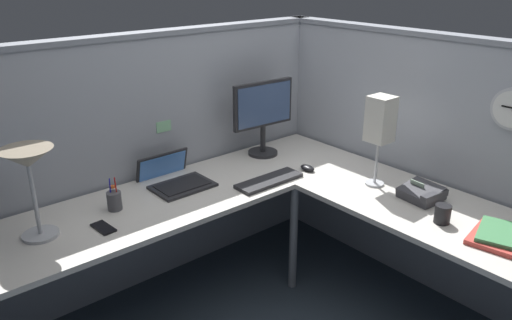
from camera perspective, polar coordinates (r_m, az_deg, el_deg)
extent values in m
plane|color=#2D3842|center=(3.17, 4.02, -16.37)|extent=(6.80, 6.80, 0.00)
cube|color=#999EA8|center=(3.21, -11.26, -0.29)|extent=(2.57, 0.10, 1.55)
cube|color=gray|center=(3.01, -12.37, 13.79)|extent=(2.57, 0.12, 0.03)
cube|color=#999EA8|center=(3.26, 18.77, -0.73)|extent=(0.10, 2.37, 1.55)
cube|color=gray|center=(3.06, 20.57, 13.07)|extent=(0.12, 2.37, 0.03)
cube|color=beige|center=(2.91, -7.44, -3.68)|extent=(2.35, 0.66, 0.03)
cube|color=beige|center=(2.81, 20.14, -5.88)|extent=(0.66, 1.49, 0.03)
cylinder|color=slate|center=(3.16, 4.26, -8.84)|extent=(0.05, 0.05, 0.70)
cylinder|color=#232326|center=(3.41, 0.78, 0.84)|extent=(0.20, 0.20, 0.02)
cylinder|color=#232326|center=(3.38, 0.79, 2.43)|extent=(0.04, 0.04, 0.20)
cube|color=#232326|center=(3.31, 0.81, 6.36)|extent=(0.46, 0.06, 0.30)
cube|color=#384C72|center=(3.29, 1.00, 6.29)|extent=(0.42, 0.03, 0.26)
cube|color=#232326|center=(2.94, -8.33, -2.95)|extent=(0.34, 0.24, 0.02)
cube|color=black|center=(2.94, -8.34, -2.78)|extent=(0.29, 0.18, 0.00)
cube|color=#232326|center=(3.11, -10.63, -1.00)|extent=(0.34, 0.07, 0.22)
cube|color=#4C84D8|center=(3.10, -10.55, -1.05)|extent=(0.31, 0.06, 0.18)
cube|color=#232326|center=(2.98, 1.50, -2.36)|extent=(0.43, 0.14, 0.02)
ellipsoid|color=black|center=(3.16, 5.86, -0.90)|extent=(0.06, 0.10, 0.03)
cylinder|color=#B7BABF|center=(2.63, -23.22, -7.78)|extent=(0.17, 0.17, 0.02)
cylinder|color=#B7BABF|center=(2.55, -23.85, -3.99)|extent=(0.02, 0.02, 0.38)
cone|color=gray|center=(2.47, -24.54, 0.20)|extent=(0.24, 0.24, 0.09)
cylinder|color=#4C4C51|center=(2.75, -15.77, -4.48)|extent=(0.08, 0.08, 0.10)
cylinder|color=#1E1EB2|center=(2.72, -16.20, -3.26)|extent=(0.01, 0.02, 0.13)
cylinder|color=#B21E1E|center=(2.72, -15.58, -3.21)|extent=(0.01, 0.02, 0.13)
cylinder|color=#D8591E|center=(2.73, -15.97, -2.94)|extent=(0.03, 0.03, 0.01)
cube|color=black|center=(2.59, -16.92, -7.36)|extent=(0.08, 0.15, 0.01)
cube|color=#38383D|center=(2.90, 18.20, -3.63)|extent=(0.21, 0.22, 0.10)
cube|color=#8CA58C|center=(2.90, 17.83, -2.71)|extent=(0.02, 0.09, 0.04)
cube|color=#38383D|center=(2.85, 19.58, -3.84)|extent=(0.19, 0.06, 0.04)
cube|color=#BF3F38|center=(2.64, 25.57, -7.91)|extent=(0.31, 0.26, 0.02)
cube|color=#3F7F4C|center=(2.64, 25.98, -7.45)|extent=(0.31, 0.26, 0.02)
cylinder|color=#B7BABF|center=(3.03, 13.28, -2.59)|extent=(0.11, 0.11, 0.01)
cylinder|color=#B7BABF|center=(2.98, 13.50, -0.24)|extent=(0.02, 0.02, 0.27)
cube|color=silver|center=(2.90, 13.94, 4.53)|extent=(0.13, 0.13, 0.26)
cylinder|color=black|center=(2.68, 20.40, -5.76)|extent=(0.08, 0.08, 0.10)
cylinder|color=white|center=(2.86, 26.98, 5.12)|extent=(0.00, 0.19, 0.19)
cube|color=black|center=(2.87, 26.63, 5.40)|extent=(0.00, 0.06, 0.01)
cube|color=#8CCC99|center=(3.11, -10.42, 3.76)|extent=(0.10, 0.00, 0.07)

